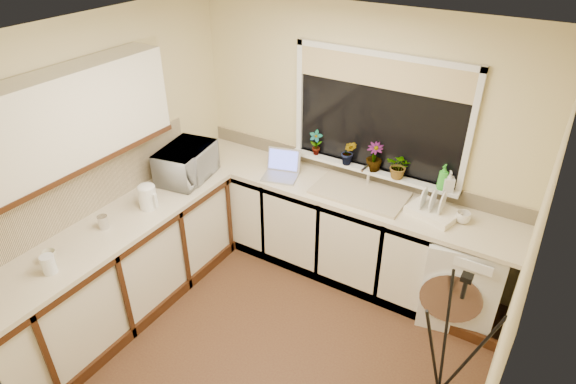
{
  "coord_description": "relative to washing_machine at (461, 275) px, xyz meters",
  "views": [
    {
      "loc": [
        1.57,
        -2.27,
        3.15
      ],
      "look_at": [
        -0.15,
        0.55,
        1.15
      ],
      "focal_mm": 30.34,
      "sensor_mm": 36.0,
      "label": 1
    }
  ],
  "objects": [
    {
      "name": "wall_left",
      "position": [
        -2.78,
        -1.18,
        0.81
      ],
      "size": [
        0.0,
        3.0,
        3.0
      ],
      "primitive_type": "plane",
      "rotation": [
        1.57,
        0.0,
        1.57
      ],
      "color": "beige",
      "rests_on": "ground"
    },
    {
      "name": "plant_d",
      "position": [
        -0.72,
        0.21,
        0.75
      ],
      "size": [
        0.22,
        0.19,
        0.23
      ],
      "primitive_type": "imported",
      "rotation": [
        0.0,
        0.0,
        -0.05
      ],
      "color": "#999999",
      "rests_on": "windowsill"
    },
    {
      "name": "cup_back",
      "position": [
        -0.09,
        0.05,
        0.53
      ],
      "size": [
        0.13,
        0.13,
        0.1
      ],
      "primitive_type": "imported",
      "rotation": [
        0.0,
        0.0,
        0.07
      ],
      "color": "silver",
      "rests_on": "worktop_back"
    },
    {
      "name": "splashback_left",
      "position": [
        -2.77,
        -1.48,
        0.71
      ],
      "size": [
        0.02,
        2.4,
        0.45
      ],
      "primitive_type": "cube",
      "color": "beige",
      "rests_on": "wall_left"
    },
    {
      "name": "steel_jar",
      "position": [
        -2.51,
        -1.51,
        0.54
      ],
      "size": [
        0.08,
        0.08,
        0.11
      ],
      "primitive_type": "cylinder",
      "color": "silver",
      "rests_on": "worktop_left"
    },
    {
      "name": "plant_b",
      "position": [
        -1.2,
        0.21,
        0.75
      ],
      "size": [
        0.15,
        0.13,
        0.24
      ],
      "primitive_type": "imported",
      "rotation": [
        0.0,
        0.0,
        0.18
      ],
      "color": "#999999",
      "rests_on": "windowsill"
    },
    {
      "name": "cup_left",
      "position": [
        -2.5,
        -2.0,
        0.53
      ],
      "size": [
        0.12,
        0.12,
        0.09
      ],
      "primitive_type": "imported",
      "rotation": [
        0.0,
        0.0,
        -0.24
      ],
      "color": "beige",
      "rests_on": "worktop_left"
    },
    {
      "name": "floor",
      "position": [
        -1.18,
        -1.18,
        -0.42
      ],
      "size": [
        3.2,
        3.2,
        0.0
      ],
      "primitive_type": "plane",
      "color": "brown",
      "rests_on": "ground"
    },
    {
      "name": "faucet",
      "position": [
        -0.98,
        0.2,
        0.6
      ],
      "size": [
        0.03,
        0.03,
        0.24
      ],
      "primitive_type": "cylinder",
      "color": "silver",
      "rests_on": "worktop_back"
    },
    {
      "name": "wall_right",
      "position": [
        0.42,
        -1.18,
        0.81
      ],
      "size": [
        0.0,
        3.0,
        3.0
      ],
      "primitive_type": "plane",
      "rotation": [
        1.57,
        0.0,
        -1.57
      ],
      "color": "beige",
      "rests_on": "ground"
    },
    {
      "name": "base_cabinet_back",
      "position": [
        -1.51,
        0.02,
        0.01
      ],
      "size": [
        2.55,
        0.6,
        0.86
      ],
      "primitive_type": "cube",
      "color": "silver",
      "rests_on": "floor"
    },
    {
      "name": "wall_front",
      "position": [
        -1.18,
        -2.68,
        0.81
      ],
      "size": [
        3.2,
        0.0,
        3.2
      ],
      "primitive_type": "plane",
      "rotation": [
        -1.57,
        0.0,
        0.0
      ],
      "color": "beige",
      "rests_on": "ground"
    },
    {
      "name": "microwave",
      "position": [
        -2.48,
        -0.55,
        0.64
      ],
      "size": [
        0.48,
        0.62,
        0.31
      ],
      "primitive_type": "imported",
      "rotation": [
        0.0,
        0.0,
        1.75
      ],
      "color": "silver",
      "rests_on": "worktop_left"
    },
    {
      "name": "worktop_back",
      "position": [
        -1.18,
        0.02,
        0.46
      ],
      "size": [
        3.2,
        0.6,
        0.04
      ],
      "primitive_type": "cube",
      "color": "beige",
      "rests_on": "base_cabinet_back"
    },
    {
      "name": "tripod",
      "position": [
        0.14,
        -0.89,
        0.15
      ],
      "size": [
        0.6,
        0.6,
        1.14
      ],
      "primitive_type": null,
      "rotation": [
        0.0,
        0.0,
        -0.08
      ],
      "color": "black",
      "rests_on": "floor"
    },
    {
      "name": "splashback_back",
      "position": [
        -1.18,
        0.31,
        0.55
      ],
      "size": [
        3.2,
        0.02,
        0.14
      ],
      "primitive_type": "cube",
      "color": "beige",
      "rests_on": "wall_back"
    },
    {
      "name": "soap_bottle_green",
      "position": [
        -0.34,
        0.22,
        0.74
      ],
      "size": [
        0.1,
        0.1,
        0.23
      ],
      "primitive_type": "imported",
      "rotation": [
        0.0,
        0.0,
        -0.17
      ],
      "color": "green",
      "rests_on": "windowsill"
    },
    {
      "name": "dish_rack",
      "position": [
        -0.33,
        0.03,
        0.51
      ],
      "size": [
        0.45,
        0.39,
        0.06
      ],
      "primitive_type": "cube",
      "rotation": [
        0.0,
        0.0,
        -0.27
      ],
      "color": "white",
      "rests_on": "worktop_back"
    },
    {
      "name": "plant_a",
      "position": [
        -1.55,
        0.24,
        0.75
      ],
      "size": [
        0.15,
        0.12,
        0.24
      ],
      "primitive_type": "imported",
      "rotation": [
        0.0,
        0.0,
        0.27
      ],
      "color": "#999999",
      "rests_on": "windowsill"
    },
    {
      "name": "window_blind",
      "position": [
        -0.98,
        0.28,
        1.51
      ],
      "size": [
        1.5,
        0.02,
        0.25
      ],
      "primitive_type": "cube",
      "color": "tan",
      "rests_on": "wall_back"
    },
    {
      "name": "window_glass",
      "position": [
        -0.98,
        0.3,
        1.13
      ],
      "size": [
        1.5,
        0.02,
        1.0
      ],
      "primitive_type": "cube",
      "color": "black",
      "rests_on": "wall_back"
    },
    {
      "name": "washing_machine",
      "position": [
        0.0,
        0.0,
        0.0
      ],
      "size": [
        0.69,
        0.67,
        0.84
      ],
      "primitive_type": "cube",
      "rotation": [
        0.0,
        0.0,
        0.19
      ],
      "color": "silver",
      "rests_on": "floor"
    },
    {
      "name": "windowsill",
      "position": [
        -0.98,
        0.25,
        0.62
      ],
      "size": [
        1.6,
        0.14,
        0.03
      ],
      "primitive_type": "cube",
      "color": "white",
      "rests_on": "wall_back"
    },
    {
      "name": "worktop_left",
      "position": [
        -2.48,
        -1.48,
        0.46
      ],
      "size": [
        0.6,
        2.4,
        0.04
      ],
      "primitive_type": "cube",
      "color": "beige",
      "rests_on": "base_cabinet_left"
    },
    {
      "name": "kettle",
      "position": [
        -2.42,
        -1.11,
        0.58
      ],
      "size": [
        0.15,
        0.15,
        0.2
      ],
      "primitive_type": "cylinder",
      "color": "white",
      "rests_on": "worktop_left"
    },
    {
      "name": "ceiling",
      "position": [
        -1.18,
        -1.18,
        2.03
      ],
      "size": [
        3.2,
        3.2,
        0.0
      ],
      "primitive_type": "plane",
      "rotation": [
        3.14,
        0.0,
        0.0
      ],
      "color": "white",
      "rests_on": "ground"
    },
    {
      "name": "laptop",
      "position": [
        -1.76,
        -0.04,
        0.54
      ],
      "size": [
        0.38,
        0.37,
        0.23
      ],
      "rotation": [
        0.0,
        0.0,
        0.27
      ],
      "color": "#96969E",
      "rests_on": "worktop_back"
    },
    {
      "name": "base_cabinet_left",
      "position": [
        -2.48,
        -1.48,
        0.01
      ],
      "size": [
        0.54,
        2.4,
        0.86
      ],
      "primitive_type": "cube",
      "color": "silver",
      "rests_on": "floor"
    },
    {
      "name": "plant_c",
      "position": [
        -0.96,
        0.24,
        0.76
      ],
      "size": [
        0.18,
        0.18,
        0.26
      ],
      "primitive_type": "imported",
      "rotation": [
        0.0,
        0.0,
        0.24
      ],
      "color": "#999999",
      "rests_on": "windowsill"
    },
    {
      "name": "glass_jug",
      "position": [
        -2.4,
        -2.07,
        0.55
      ],
      "size": [
        0.1,
        0.1,
        0.14
      ],
      "primitive_type": "cylinder",
      "color": "white",
      "rests_on": "worktop_left"
    },
    {
      "name": "soap_bottle_clear",
      "position": [
        -0.29,
        0.22,
        0.72
      ],
      "size": [
        0.11,
        0.11,
        0.18
      ],
      "primitive_type": "imported",
      "rotation": [
        0.0,
        0.0,
        0.43
      ],
      "color": "#999999",
      "rests_on": "windowsill"
    },
    {
      "name": "upper_cabinet",
      "position": [
        -2.62,
        -1.63,
        1.38
      ],
      "size": [
        0.28,
        1.9,
        0.7
      ],
      "primitive_type": "cube",
      "color": "silver",
      "rests_on": "wall_left"
    },
    {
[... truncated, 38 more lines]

